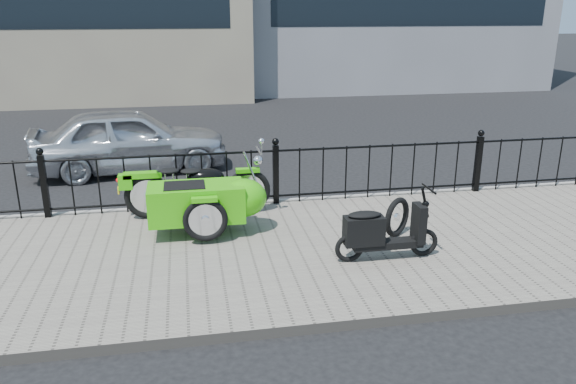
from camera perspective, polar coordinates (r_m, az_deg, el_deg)
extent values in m
plane|color=black|center=(7.97, 0.28, -4.96)|extent=(120.00, 120.00, 0.00)
cube|color=slate|center=(7.50, 1.00, -6.02)|extent=(30.00, 3.80, 0.12)
cube|color=gray|center=(9.28, -1.37, -1.18)|extent=(30.00, 0.10, 0.12)
cylinder|color=black|center=(8.88, -1.27, 4.20)|extent=(14.00, 0.04, 0.04)
cylinder|color=black|center=(9.09, -1.24, -0.39)|extent=(14.00, 0.04, 0.04)
cube|color=black|center=(9.12, -23.50, 0.51)|extent=(0.09, 0.09, 0.96)
sphere|color=black|center=(8.99, -23.93, 3.79)|extent=(0.11, 0.11, 0.11)
cube|color=black|center=(8.98, -1.26, 1.78)|extent=(0.09, 0.09, 0.96)
sphere|color=black|center=(8.84, -1.28, 5.14)|extent=(0.11, 0.11, 0.11)
cube|color=black|center=(10.12, 18.72, 2.71)|extent=(0.09, 0.09, 0.96)
sphere|color=black|center=(10.00, 19.03, 5.69)|extent=(0.11, 0.11, 0.11)
cube|color=black|center=(19.77, -25.06, 16.19)|extent=(12.50, 0.06, 1.00)
cube|color=black|center=(21.89, 12.61, 17.43)|extent=(10.50, 0.06, 1.00)
torus|color=black|center=(8.62, -4.07, 0.11)|extent=(0.69, 0.09, 0.69)
torus|color=black|center=(8.60, -14.05, -0.46)|extent=(0.69, 0.09, 0.69)
torus|color=black|center=(7.51, -8.39, -2.85)|extent=(0.60, 0.08, 0.60)
cube|color=gray|center=(8.57, -9.06, -0.05)|extent=(0.34, 0.22, 0.24)
cylinder|color=black|center=(8.60, -9.04, -0.49)|extent=(1.40, 0.04, 0.04)
ellipsoid|color=black|center=(8.51, -8.33, 1.53)|extent=(0.54, 0.29, 0.26)
cylinder|color=silver|center=(8.47, -2.96, 4.16)|extent=(0.03, 0.56, 0.03)
cylinder|color=silver|center=(8.54, -3.72, 2.11)|extent=(0.25, 0.04, 0.59)
sphere|color=silver|center=(8.51, -3.07, 3.24)|extent=(0.15, 0.15, 0.15)
cube|color=#3ABF0C|center=(8.53, -4.12, 2.21)|extent=(0.36, 0.12, 0.06)
cube|color=#3ABF0C|center=(8.51, -14.56, 1.69)|extent=(0.55, 0.16, 0.08)
ellipsoid|color=black|center=(8.47, -9.85, 2.10)|extent=(0.31, 0.22, 0.08)
ellipsoid|color=black|center=(8.47, -12.02, 2.10)|extent=(0.31, 0.22, 0.08)
sphere|color=red|center=(8.56, -16.86, 1.17)|extent=(0.07, 0.07, 0.07)
cube|color=yellow|center=(8.71, -16.82, 0.22)|extent=(0.02, 0.14, 0.10)
cube|color=#3ABF0C|center=(7.83, -9.29, -1.03)|extent=(1.30, 0.62, 0.50)
ellipsoid|color=#3ABF0C|center=(7.85, -4.56, -0.59)|extent=(0.65, 0.60, 0.54)
cube|color=black|center=(7.76, -10.48, 0.51)|extent=(0.55, 0.43, 0.06)
cube|color=#3ABF0C|center=(7.41, -8.49, -0.76)|extent=(0.34, 0.11, 0.06)
torus|color=black|center=(7.36, 13.64, -4.97)|extent=(0.37, 0.06, 0.37)
torus|color=black|center=(7.04, 6.24, -5.66)|extent=(0.37, 0.06, 0.37)
cube|color=black|center=(7.18, 10.03, -5.22)|extent=(0.90, 0.20, 0.09)
cube|color=black|center=(7.00, 7.71, -3.89)|extent=(0.49, 0.23, 0.36)
ellipsoid|color=black|center=(6.93, 7.78, -2.31)|extent=(0.42, 0.21, 0.08)
cube|color=black|center=(7.23, 13.14, -3.11)|extent=(0.11, 0.27, 0.49)
cylinder|color=black|center=(7.17, 13.76, -1.06)|extent=(0.14, 0.04, 0.40)
cylinder|color=black|center=(7.12, 14.13, 0.32)|extent=(0.03, 0.39, 0.03)
torus|color=black|center=(7.86, 11.02, -2.52)|extent=(0.49, 0.41, 0.56)
imported|color=silver|center=(11.63, -15.79, 5.14)|extent=(3.96, 2.00, 1.29)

